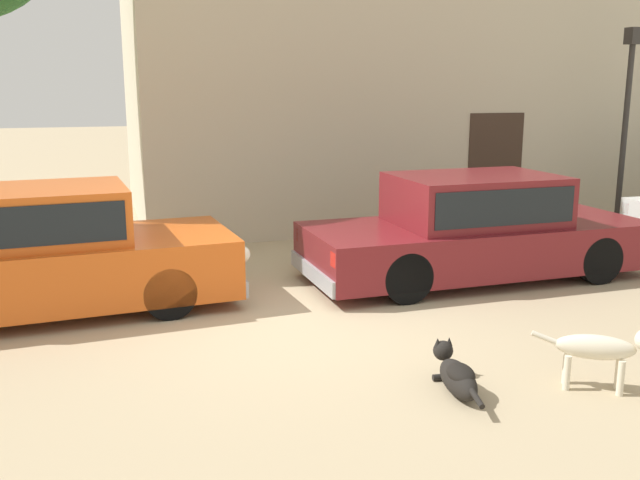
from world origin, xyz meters
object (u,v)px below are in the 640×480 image
Objects in this scene: parked_sedan_nearest at (41,252)px; parked_sedan_second at (475,227)px; stray_dog_spotted at (457,375)px; stray_dog_tan at (606,348)px; street_lamp at (627,102)px.

parked_sedan_nearest reaches higher than parked_sedan_second.
stray_dog_spotted is 1.12× the size of stray_dog_tan.
stray_dog_spotted is 1.30m from stray_dog_tan.
street_lamp is (9.57, 1.87, 1.58)m from parked_sedan_nearest.
street_lamp is at bearing 25.52° from parked_sedan_second.
parked_sedan_second is at bearing -5.62° from parked_sedan_nearest.
stray_dog_spotted is at bearing -162.75° from stray_dog_tan.
parked_sedan_second is 5.06× the size of stray_dog_tan.
parked_sedan_nearest reaches higher than stray_dog_tan.
street_lamp is at bearing -41.16° from stray_dog_spotted.
stray_dog_tan is (4.77, -3.77, -0.33)m from parked_sedan_nearest.
street_lamp reaches higher than parked_sedan_nearest.
parked_sedan_nearest is 6.08m from stray_dog_tan.
stray_dog_spotted is 8.31m from street_lamp.
parked_sedan_second is 4.77m from street_lamp.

